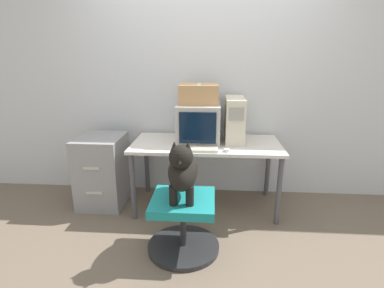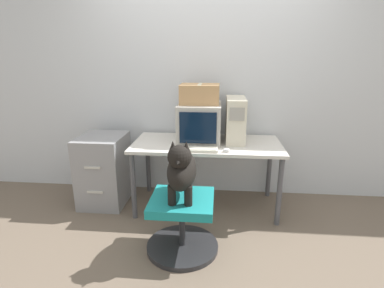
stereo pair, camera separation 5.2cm
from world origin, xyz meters
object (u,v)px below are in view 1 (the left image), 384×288
object	(u,v)px
keyboard	(196,149)
pc_tower	(234,119)
cardboard_box	(199,94)
filing_cabinet	(103,170)
office_chair	(183,223)
dog	(183,169)
crt_monitor	(199,122)

from	to	relation	value
keyboard	pc_tower	bearing A→B (deg)	45.07
keyboard	cardboard_box	distance (m)	0.58
pc_tower	cardboard_box	bearing A→B (deg)	-175.08
keyboard	filing_cabinet	distance (m)	1.09
office_chair	filing_cabinet	bearing A→B (deg)	141.11
office_chair	pc_tower	bearing A→B (deg)	63.00
cardboard_box	dog	bearing A→B (deg)	-95.48
crt_monitor	keyboard	xyz separation A→B (m)	(-0.01, -0.34, -0.18)
crt_monitor	pc_tower	world-z (taller)	pc_tower
pc_tower	cardboard_box	size ratio (longest dim) A/B	1.20
filing_cabinet	cardboard_box	world-z (taller)	cardboard_box
crt_monitor	cardboard_box	distance (m)	0.29
crt_monitor	keyboard	distance (m)	0.38
dog	filing_cabinet	world-z (taller)	dog
office_chair	filing_cabinet	size ratio (longest dim) A/B	0.80
keyboard	filing_cabinet	world-z (taller)	filing_cabinet
office_chair	dog	distance (m)	0.47
keyboard	crt_monitor	bearing A→B (deg)	88.05
dog	cardboard_box	xyz separation A→B (m)	(0.08, 0.84, 0.47)
crt_monitor	filing_cabinet	xyz separation A→B (m)	(-1.02, -0.08, -0.52)
keyboard	filing_cabinet	size ratio (longest dim) A/B	0.55
crt_monitor	dog	bearing A→B (deg)	-95.51
dog	filing_cabinet	size ratio (longest dim) A/B	0.67
pc_tower	keyboard	size ratio (longest dim) A/B	1.12
keyboard	dog	distance (m)	0.50
crt_monitor	pc_tower	xyz separation A→B (m)	(0.36, 0.03, 0.03)
pc_tower	cardboard_box	world-z (taller)	cardboard_box
crt_monitor	cardboard_box	world-z (taller)	cardboard_box
pc_tower	dog	xyz separation A→B (m)	(-0.44, -0.87, -0.21)
cardboard_box	keyboard	bearing A→B (deg)	-91.93
dog	cardboard_box	size ratio (longest dim) A/B	1.31
filing_cabinet	dog	bearing A→B (deg)	-39.12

